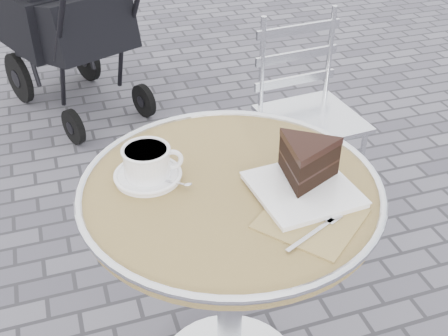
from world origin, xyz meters
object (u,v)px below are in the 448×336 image
object	(u,v)px
cake_plate_set	(306,168)
bistro_chair	(303,91)
baby_stroller	(64,24)
cafe_table	(230,239)
cappuccino_set	(148,165)

from	to	relation	value
cake_plate_set	bistro_chair	size ratio (longest dim) A/B	0.44
bistro_chair	baby_stroller	world-z (taller)	baby_stroller
cafe_table	baby_stroller	size ratio (longest dim) A/B	0.68
baby_stroller	cappuccino_set	bearing A→B (deg)	-110.66
cake_plate_set	baby_stroller	distance (m)	2.08
cappuccino_set	bistro_chair	distance (m)	1.08
bistro_chair	baby_stroller	bearing A→B (deg)	121.71
bistro_chair	baby_stroller	distance (m)	1.41
cafe_table	bistro_chair	distance (m)	1.01
cappuccino_set	bistro_chair	bearing A→B (deg)	52.17
cappuccino_set	bistro_chair	world-z (taller)	cappuccino_set
cake_plate_set	bistro_chair	distance (m)	1.01
baby_stroller	cafe_table	bearing A→B (deg)	-105.71
baby_stroller	bistro_chair	bearing A→B (deg)	-76.82
cake_plate_set	baby_stroller	world-z (taller)	baby_stroller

